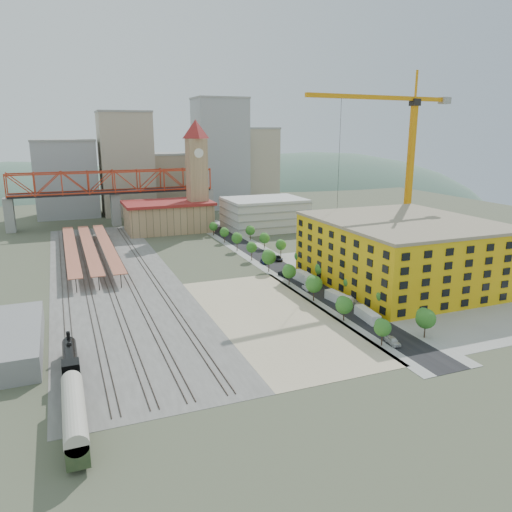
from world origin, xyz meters
name	(u,v)px	position (x,y,z in m)	size (l,w,h in m)	color
ground	(243,280)	(0.00, 0.00, 0.00)	(400.00, 400.00, 0.00)	#474C38
ballast_strip	(113,277)	(-36.00, 17.50, 0.03)	(36.00, 165.00, 0.06)	#605E59
dirt_lot	(273,317)	(-4.00, -31.50, 0.03)	(28.00, 67.00, 0.06)	tan
street_asphalt	(272,262)	(16.00, 15.00, 0.03)	(12.00, 170.00, 0.06)	black
sidewalk_west	(257,264)	(10.50, 15.00, 0.02)	(3.00, 170.00, 0.04)	gray
sidewalk_east	(287,261)	(21.50, 15.00, 0.02)	(3.00, 170.00, 0.04)	gray
construction_pad	(409,281)	(45.00, -20.00, 0.03)	(50.00, 90.00, 0.06)	gray
rail_tracks	(107,277)	(-37.80, 17.50, 0.15)	(26.56, 160.00, 0.18)	#382B23
platform_canopies	(89,246)	(-41.00, 45.00, 3.99)	(16.00, 80.00, 4.12)	#B35D45
station_hall	(168,216)	(-5.00, 82.00, 6.67)	(38.00, 24.00, 13.10)	tan
clock_tower	(197,165)	(8.00, 79.99, 28.70)	(12.00, 12.00, 52.00)	tan
parking_garage	(264,214)	(36.00, 70.00, 7.00)	(34.00, 26.00, 14.00)	silver
truss_bridge	(114,185)	(-25.00, 105.00, 18.86)	(94.00, 9.60, 25.60)	gray
construction_building	(403,252)	(42.00, -20.00, 9.41)	(44.60, 50.60, 18.80)	yellow
street_trees	(285,270)	(16.00, 5.00, 0.00)	(15.40, 124.40, 8.00)	#21631D
skyline	(167,169)	(7.47, 142.31, 22.81)	(133.00, 46.00, 60.00)	#9EA0A3
distant_hills	(188,280)	(45.28, 260.00, -79.54)	(647.00, 264.00, 227.00)	#4C6B59
locomotive	(71,366)	(-50.00, -45.33, 2.14)	(2.97, 22.91, 5.73)	black
coach	(75,416)	(-50.00, -64.88, 3.19)	(3.29, 19.09, 5.99)	#23341C
tower_crane	(403,144)	(61.07, 8.00, 38.81)	(58.82, 7.80, 62.89)	orange
site_trailer_a	(367,315)	(16.00, -41.48, 1.20)	(2.30, 8.74, 2.39)	silver
site_trailer_b	(339,298)	(16.00, -28.43, 1.23)	(2.36, 8.97, 2.46)	silver
site_trailer_c	(309,280)	(16.00, -11.59, 1.30)	(2.50, 9.51, 2.60)	silver
site_trailer_d	(305,278)	(16.00, -9.14, 1.36)	(2.62, 9.97, 2.73)	silver
car_0	(393,341)	(13.00, -55.39, 0.77)	(1.82, 4.53, 1.54)	silver
car_1	(307,288)	(13.00, -16.32, 0.65)	(1.38, 3.97, 1.31)	#98979C
car_2	(285,274)	(13.00, -1.83, 0.72)	(2.38, 5.15, 1.43)	black
car_3	(264,262)	(13.00, 14.87, 0.66)	(1.85, 4.55, 1.32)	#1B234F
car_4	(354,302)	(19.00, -31.18, 0.69)	(1.63, 4.04, 1.38)	silver
car_5	(349,299)	(19.00, -28.77, 0.69)	(1.46, 4.20, 1.38)	#9F9FA4
car_6	(278,258)	(19.00, 16.92, 0.76)	(2.54, 5.50, 1.53)	black
car_7	(272,255)	(19.00, 21.77, 0.78)	(2.18, 5.36, 1.56)	navy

